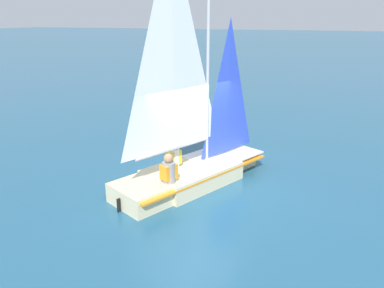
# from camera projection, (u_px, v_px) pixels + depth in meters

# --- Properties ---
(ground_plane) EXTENTS (260.00, 260.00, 0.00)m
(ground_plane) POSITION_uv_depth(u_px,v_px,m) (192.00, 183.00, 9.71)
(ground_plane) COLOR #235675
(sailboat_main) EXTENTS (3.04, 4.47, 6.08)m
(sailboat_main) POSITION_uv_depth(u_px,v_px,m) (191.00, 151.00, 9.40)
(sailboat_main) COLOR beige
(sailboat_main) RESTS_ON ground_plane
(sailor_helm) EXTENTS (0.40, 0.42, 1.16)m
(sailor_helm) POSITION_uv_depth(u_px,v_px,m) (173.00, 161.00, 9.46)
(sailor_helm) COLOR black
(sailor_helm) RESTS_ON ground_plane
(sailor_crew) EXTENTS (0.40, 0.42, 1.16)m
(sailor_crew) POSITION_uv_depth(u_px,v_px,m) (169.00, 176.00, 8.58)
(sailor_crew) COLOR black
(sailor_crew) RESTS_ON ground_plane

